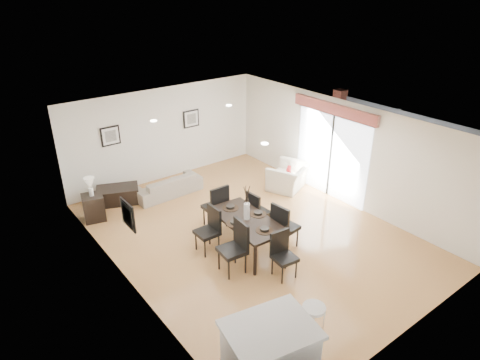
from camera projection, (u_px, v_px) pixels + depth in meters
ground at (251, 233)px, 10.06m from camera, size 8.00×8.00×0.00m
wall_back at (165, 134)px, 12.34m from camera, size 6.00×0.04×2.70m
wall_front at (413, 271)px, 6.61m from camera, size 6.00×0.04×2.70m
wall_left at (124, 225)px, 7.83m from camera, size 0.04×8.00×2.70m
wall_right at (341, 151)px, 11.12m from camera, size 0.04×8.00×2.70m
ceiling at (252, 124)px, 8.89m from camera, size 6.00×8.00×0.02m
sofa at (168, 185)px, 11.75m from camera, size 1.90×0.79×0.55m
armchair at (288, 177)px, 12.06m from camera, size 1.39×1.32×0.71m
courtyard_plant_a at (407, 168)px, 12.67m from camera, size 0.68×0.61×0.69m
courtyard_plant_b at (361, 153)px, 13.75m from camera, size 0.41×0.41×0.64m
dining_table at (247, 222)px, 9.22m from camera, size 1.00×1.87×0.76m
dining_chair_wnear at (236, 244)px, 8.56m from camera, size 0.55×0.55×1.12m
dining_chair_wfar at (210, 227)px, 9.24m from camera, size 0.46×0.46×1.03m
dining_chair_enear at (283, 224)px, 9.26m from camera, size 0.55×0.55×1.10m
dining_chair_efar at (256, 210)px, 9.95m from camera, size 0.47×0.47×1.00m
dining_chair_head at (282, 252)px, 8.47m from camera, size 0.48×0.48×0.97m
dining_chair_foot at (217, 204)px, 10.05m from camera, size 0.50×0.50×1.11m
vase at (247, 206)px, 9.04m from camera, size 1.01×1.55×0.79m
coffee_table at (118, 195)px, 11.37m from camera, size 1.24×1.00×0.43m
side_table at (94, 207)px, 10.52m from camera, size 0.60×0.60×0.66m
table_lamp at (90, 184)px, 10.24m from camera, size 0.25×0.25×0.48m
cushion at (289, 172)px, 11.85m from camera, size 0.29×0.25×0.30m
kitchen_island at (270, 351)px, 6.32m from camera, size 1.48×1.24×0.91m
bar_stool at (314, 312)px, 6.72m from camera, size 0.37×0.37×0.81m
framed_print_back_left at (110, 136)px, 11.31m from camera, size 0.52×0.04×0.52m
framed_print_back_right at (191, 119)px, 12.68m from camera, size 0.52×0.04×0.52m
framed_print_left_wall at (128, 215)px, 7.57m from camera, size 0.04×0.52×0.52m
sliding_door at (332, 137)px, 11.18m from camera, size 0.12×2.70×2.57m
courtyard at (384, 134)px, 13.66m from camera, size 6.00×6.00×2.00m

